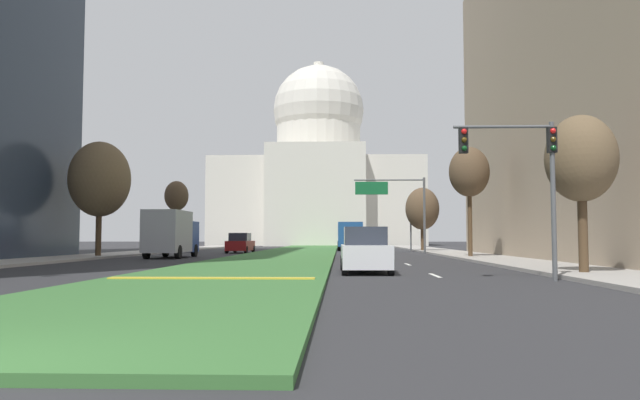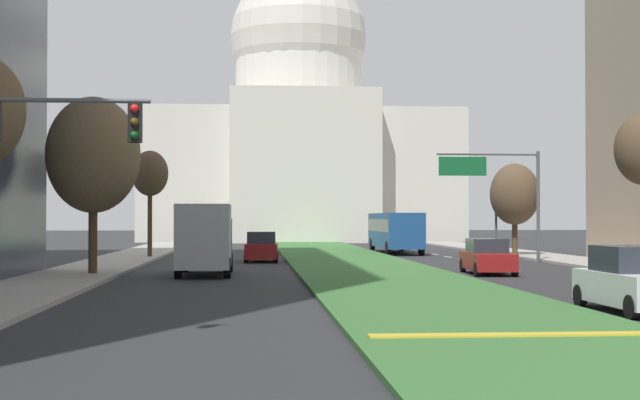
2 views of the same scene
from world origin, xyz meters
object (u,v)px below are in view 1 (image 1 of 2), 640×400
(street_tree_right_mid, at_px, (469,173))
(sedan_midblock, at_px, (360,247))
(street_tree_right_far, at_px, (422,209))
(sedan_distant, at_px, (240,244))
(street_tree_left_far, at_px, (176,197))
(capitol_building, at_px, (318,177))
(traffic_light_far_right, at_px, (411,218))
(overhead_guide_sign, at_px, (397,199))
(box_truck_delivery, at_px, (171,233))
(traffic_light_near_right, at_px, (526,164))
(city_bus, at_px, (350,234))
(sedan_lead_stopped, at_px, (365,251))
(street_tree_right_near, at_px, (581,160))
(street_tree_left_mid, at_px, (100,179))

(street_tree_right_mid, height_order, sedan_midblock, street_tree_right_mid)
(street_tree_right_far, distance_m, sedan_midblock, 19.43)
(street_tree_right_far, bearing_deg, sedan_distant, -162.32)
(street_tree_left_far, relative_size, sedan_midblock, 1.54)
(capitol_building, relative_size, traffic_light_far_right, 6.87)
(street_tree_right_far, bearing_deg, capitol_building, 104.19)
(traffic_light_far_right, distance_m, sedan_distant, 17.26)
(overhead_guide_sign, height_order, sedan_distant, overhead_guide_sign)
(capitol_building, distance_m, street_tree_right_mid, 67.00)
(street_tree_left_far, distance_m, box_truck_delivery, 17.84)
(traffic_light_near_right, distance_m, street_tree_left_far, 43.96)
(capitol_building, height_order, city_bus, capitol_building)
(overhead_guide_sign, relative_size, sedan_lead_stopped, 1.47)
(street_tree_right_near, height_order, sedan_midblock, street_tree_right_near)
(street_tree_right_near, xyz_separation_m, street_tree_right_mid, (-0.21, 18.09, 1.48))
(street_tree_right_mid, xyz_separation_m, box_truck_delivery, (-20.32, 0.42, -4.08))
(traffic_light_near_right, relative_size, traffic_light_far_right, 1.00)
(street_tree_left_mid, height_order, sedan_lead_stopped, street_tree_left_mid)
(overhead_guide_sign, distance_m, street_tree_left_mid, 23.93)
(sedan_distant, bearing_deg, traffic_light_near_right, -65.77)
(box_truck_delivery, bearing_deg, street_tree_right_near, -42.03)
(traffic_light_far_right, relative_size, sedan_distant, 1.21)
(sedan_midblock, distance_m, box_truck_delivery, 13.00)
(traffic_light_near_right, height_order, city_bus, traffic_light_near_right)
(street_tree_left_far, xyz_separation_m, box_truck_delivery, (4.37, -16.89, -3.69))
(street_tree_left_far, bearing_deg, sedan_lead_stopped, -63.13)
(street_tree_right_far, height_order, sedan_lead_stopped, street_tree_right_far)
(traffic_light_far_right, xyz_separation_m, sedan_distant, (-15.90, -6.23, -2.48))
(capitol_building, relative_size, box_truck_delivery, 5.58)
(sedan_distant, bearing_deg, overhead_guide_sign, -8.59)
(sedan_distant, xyz_separation_m, city_bus, (9.95, 12.22, 0.94))
(traffic_light_far_right, bearing_deg, street_tree_left_mid, -141.20)
(box_truck_delivery, height_order, city_bus, box_truck_delivery)
(sedan_midblock, bearing_deg, street_tree_left_mid, -179.48)
(box_truck_delivery, bearing_deg, overhead_guide_sign, 32.05)
(traffic_light_far_right, xyz_separation_m, street_tree_right_near, (1.93, -37.15, 0.96))
(street_tree_left_mid, xyz_separation_m, sedan_distant, (7.64, 12.70, -4.56))
(traffic_light_near_right, bearing_deg, street_tree_right_near, 42.50)
(overhead_guide_sign, relative_size, sedan_distant, 1.51)
(traffic_light_near_right, xyz_separation_m, sedan_lead_stopped, (-5.11, 4.37, -2.95))
(street_tree_right_mid, relative_size, sedan_lead_stopped, 1.69)
(street_tree_right_mid, relative_size, street_tree_left_far, 1.09)
(street_tree_right_near, bearing_deg, street_tree_left_far, 125.12)
(traffic_light_far_right, xyz_separation_m, street_tree_right_far, (1.04, -0.83, 0.85))
(traffic_light_near_right, xyz_separation_m, overhead_guide_sign, (-1.26, 31.38, 0.88))
(street_tree_right_near, relative_size, city_bus, 0.54)
(capitol_building, height_order, traffic_light_near_right, capitol_building)
(street_tree_right_far, xyz_separation_m, city_bus, (-6.99, 6.82, -2.40))
(traffic_light_near_right, relative_size, street_tree_left_mid, 0.65)
(overhead_guide_sign, height_order, street_tree_left_far, street_tree_left_far)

